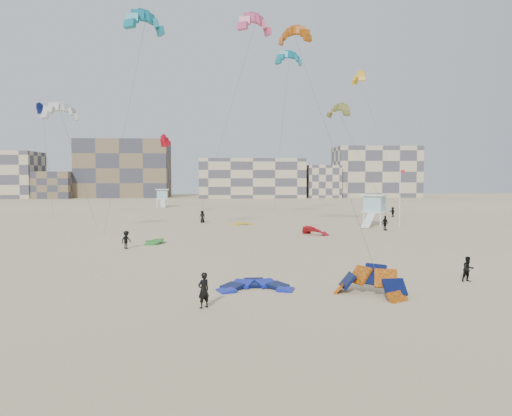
{
  "coord_description": "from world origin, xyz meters",
  "views": [
    {
      "loc": [
        1.72,
        -25.53,
        6.51
      ],
      "look_at": [
        3.69,
        6.0,
        4.52
      ],
      "focal_mm": 35.0,
      "sensor_mm": 36.0,
      "label": 1
    }
  ],
  "objects": [
    {
      "name": "condo_fill_left",
      "position": [
        -50.0,
        128.0,
        4.0
      ],
      "size": [
        12.0,
        10.0,
        8.0
      ],
      "primitive_type": "cube",
      "color": "brown",
      "rests_on": "ground"
    },
    {
      "name": "kite_fly_yellow",
      "position": [
        23.41,
        55.18,
        22.43
      ],
      "size": [
        9.38,
        4.58,
        22.77
      ],
      "rotation": [
        0.0,
        0.0,
        -1.45
      ],
      "color": "gold",
      "rests_on": "ground"
    },
    {
      "name": "condo_west_b",
      "position": [
        -30.0,
        134.0,
        9.0
      ],
      "size": [
        28.0,
        14.0,
        18.0
      ],
      "primitive_type": "cube",
      "color": "brown",
      "rests_on": "ground"
    },
    {
      "name": "condo_mid",
      "position": [
        10.0,
        130.0,
        6.0
      ],
      "size": [
        32.0,
        16.0,
        12.0
      ],
      "primitive_type": "cube",
      "color": "#C1B18D",
      "rests_on": "ground"
    },
    {
      "name": "kite_fly_navy",
      "position": [
        -26.13,
        53.17,
        16.61
      ],
      "size": [
        7.05,
        13.01,
        17.01
      ],
      "rotation": [
        0.0,
        0.0,
        1.71
      ],
      "color": "#0C0B49",
      "rests_on": "ground"
    },
    {
      "name": "kite_fly_pink",
      "position": [
        5.6,
        38.86,
        25.7
      ],
      "size": [
        10.79,
        10.59,
        26.3
      ],
      "rotation": [
        0.0,
        0.0,
        0.6
      ],
      "color": "#E94E83",
      "rests_on": "ground"
    },
    {
      "name": "kitesurfer_b",
      "position": [
        16.75,
        4.15,
        0.78
      ],
      "size": [
        0.85,
        0.72,
        1.57
      ],
      "primitive_type": "imported",
      "rotation": [
        0.0,
        0.0,
        0.17
      ],
      "color": "black",
      "rests_on": "ground"
    },
    {
      "name": "kite_fly_teal_a",
      "position": [
        -5.73,
        22.78,
        20.87
      ],
      "size": [
        6.71,
        5.49,
        21.3
      ],
      "rotation": [
        0.0,
        0.0,
        0.74
      ],
      "color": "#146B8C",
      "rests_on": "ground"
    },
    {
      "name": "kite_fly_red",
      "position": [
        -8.07,
        57.43,
        12.22
      ],
      "size": [
        4.46,
        4.42,
        12.58
      ],
      "rotation": [
        0.0,
        0.0,
        1.82
      ],
      "color": "#B70D0C",
      "rests_on": "ground"
    },
    {
      "name": "kitesurfer_f",
      "position": [
        28.84,
        53.46,
        0.8
      ],
      "size": [
        0.68,
        1.54,
        1.6
      ],
      "primitive_type": "imported",
      "rotation": [
        0.0,
        0.0,
        -1.43
      ],
      "color": "black",
      "rests_on": "ground"
    },
    {
      "name": "flagpole",
      "position": [
        24.03,
        36.75,
        4.03
      ],
      "size": [
        0.62,
        0.1,
        7.66
      ],
      "color": "white",
      "rests_on": "ground"
    },
    {
      "name": "condo_east",
      "position": [
        50.0,
        132.0,
        8.0
      ],
      "size": [
        26.0,
        14.0,
        16.0
      ],
      "primitive_type": "cube",
      "color": "#C1B18D",
      "rests_on": "ground"
    },
    {
      "name": "kite_fly_teal_b",
      "position": [
        11.83,
        53.35,
        24.86
      ],
      "size": [
        5.04,
        5.07,
        25.4
      ],
      "rotation": [
        0.0,
        0.0,
        0.24
      ],
      "color": "#146B8C",
      "rests_on": "ground"
    },
    {
      "name": "kite_fly_orange",
      "position": [
        9.01,
        27.01,
        21.09
      ],
      "size": [
        4.73,
        28.53,
        21.36
      ],
      "rotation": [
        0.0,
        0.0,
        -0.56
      ],
      "color": "orange",
      "rests_on": "ground"
    },
    {
      "name": "kite_ground_orange",
      "position": [
        9.58,
        0.97,
        0.0
      ],
      "size": [
        5.75,
        5.74,
        4.12
      ],
      "primitive_type": null,
      "rotation": [
        0.88,
        0.0,
        -0.71
      ],
      "color": "orange",
      "rests_on": "ground"
    },
    {
      "name": "kitesurfer_c",
      "position": [
        -7.19,
        19.74,
        0.82
      ],
      "size": [
        1.14,
        1.2,
        1.64
      ],
      "primitive_type": "imported",
      "rotation": [
        0.0,
        0.0,
        0.87
      ],
      "color": "black",
      "rests_on": "ground"
    },
    {
      "name": "kite_fly_olive",
      "position": [
        15.61,
        35.22,
        14.46
      ],
      "size": [
        7.63,
        6.92,
        14.79
      ],
      "rotation": [
        0.0,
        0.0,
        -0.92
      ],
      "color": "olive",
      "rests_on": "ground"
    },
    {
      "name": "kite_ground_blue",
      "position": [
        3.45,
        2.84,
        0.0
      ],
      "size": [
        4.01,
        4.22,
        1.37
      ],
      "primitive_type": null,
      "rotation": [
        0.15,
        0.0,
        0.02
      ],
      "color": "#1935C1",
      "rests_on": "ground"
    },
    {
      "name": "condo_fill_right",
      "position": [
        32.0,
        128.0,
        5.0
      ],
      "size": [
        10.0,
        10.0,
        10.0
      ],
      "primitive_type": "cube",
      "color": "#C1B18D",
      "rests_on": "ground"
    },
    {
      "name": "kite_ground_red_far",
      "position": [
        11.69,
        29.46,
        0.0
      ],
      "size": [
        4.57,
        4.54,
        2.95
      ],
      "primitive_type": null,
      "rotation": [
        0.59,
        0.0,
        2.23
      ],
      "color": "#B70D0C",
      "rests_on": "ground"
    },
    {
      "name": "lifeguard_tower_far",
      "position": [
        -11.72,
        81.78,
        1.9
      ],
      "size": [
        3.15,
        5.5,
        3.84
      ],
      "rotation": [
        0.0,
        0.0,
        0.18
      ],
      "color": "white",
      "rests_on": "ground"
    },
    {
      "name": "kite_fly_grey",
      "position": [
        -15.68,
        29.12,
        13.29
      ],
      "size": [
        6.36,
        5.11,
        13.73
      ],
      "rotation": [
        0.0,
        0.0,
        0.59
      ],
      "color": "beige",
      "rests_on": "ground"
    },
    {
      "name": "kitesurfer_e",
      "position": [
        -1.48,
        44.86,
        0.86
      ],
      "size": [
        0.95,
        0.73,
        1.73
      ],
      "primitive_type": "imported",
      "rotation": [
        0.0,
        0.0,
        -0.23
      ],
      "color": "black",
      "rests_on": "ground"
    },
    {
      "name": "kite_ground_yellow",
      "position": [
        4.12,
        41.51,
        0.0
      ],
      "size": [
        4.29,
        4.38,
        1.13
      ],
      "primitive_type": null,
      "rotation": [
        0.15,
        0.0,
        0.45
      ],
      "color": "gold",
      "rests_on": "ground"
    },
    {
      "name": "kitesurfer_main",
      "position": [
        0.65,
        -1.05,
        0.89
      ],
      "size": [
        0.78,
        0.74,
        1.79
      ],
      "primitive_type": "imported",
      "rotation": [
        0.0,
        0.0,
        3.81
      ],
      "color": "black",
      "rests_on": "ground"
    },
    {
      "name": "ground",
      "position": [
        0.0,
        0.0,
        0.0
      ],
      "size": [
        320.0,
        320.0,
        0.0
      ],
      "primitive_type": "plane",
      "color": "beige",
      "rests_on": "ground"
    },
    {
      "name": "kitesurfer_d",
      "position": [
        21.04,
        33.33,
        0.9
      ],
      "size": [
        0.78,
        1.14,
        1.79
      ],
      "primitive_type": "imported",
      "rotation": [
        0.0,
        0.0,
        1.93
      ],
      "color": "black",
      "rests_on": "ground"
    },
    {
      "name": "kite_ground_green",
      "position": [
        -5.38,
        23.44,
        0.0
      ],
      "size": [
        3.58,
        3.38,
        1.61
      ],
      "primitive_type": null,
      "rotation": [
        0.25,
        0.0,
        -1.45
      ],
      "color": "#218B2E",
      "rests_on": "ground"
    },
    {
      "name": "lifeguard_tower_near",
      "position": [
        21.36,
        38.74,
        2.06
      ],
      "size": [
        4.07,
        6.26,
        4.16
      ],
      "rotation": [
        0.0,
        0.0,
        -0.58
      ],
      "color": "white",
      "rests_on": "ground"
    }
  ]
}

